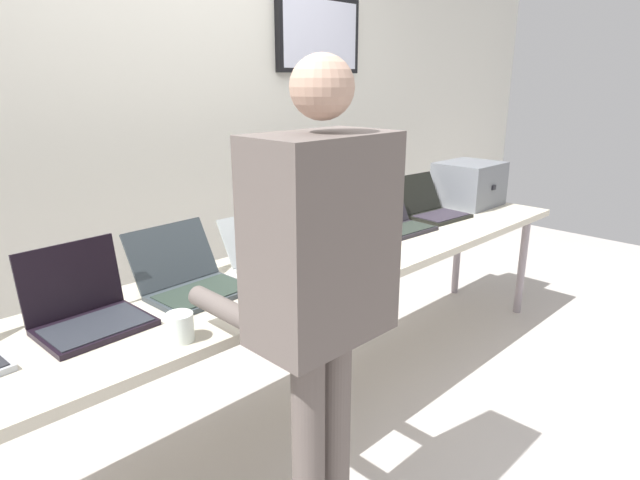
{
  "coord_description": "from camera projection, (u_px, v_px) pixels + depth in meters",
  "views": [
    {
      "loc": [
        -1.72,
        -1.69,
        1.56
      ],
      "look_at": [
        -0.05,
        -0.02,
        0.84
      ],
      "focal_mm": 29.76,
      "sensor_mm": 36.0,
      "label": 1
    }
  ],
  "objects": [
    {
      "name": "ground",
      "position": [
        324.0,
        396.0,
        2.77
      ],
      "size": [
        8.0,
        8.0,
        0.04
      ],
      "primitive_type": "cube",
      "color": "#B6AEA9"
    },
    {
      "name": "back_wall",
      "position": [
        192.0,
        118.0,
        3.15
      ],
      "size": [
        8.0,
        0.11,
        2.66
      ],
      "color": "silver",
      "rests_on": "ground"
    },
    {
      "name": "workbench",
      "position": [
        324.0,
        267.0,
        2.56
      ],
      "size": [
        3.54,
        0.7,
        0.74
      ],
      "color": "beige",
      "rests_on": "ground"
    },
    {
      "name": "equipment_box",
      "position": [
        469.0,
        184.0,
        3.6
      ],
      "size": [
        0.42,
        0.37,
        0.29
      ],
      "color": "slate",
      "rests_on": "workbench"
    },
    {
      "name": "laptop_station_1",
      "position": [
        86.0,
        308.0,
        1.84
      ],
      "size": [
        0.37,
        0.32,
        0.28
      ],
      "color": "black",
      "rests_on": "workbench"
    },
    {
      "name": "laptop_station_2",
      "position": [
        190.0,
        278.0,
        2.14
      ],
      "size": [
        0.39,
        0.41,
        0.25
      ],
      "color": "#333B41",
      "rests_on": "workbench"
    },
    {
      "name": "laptop_station_3",
      "position": [
        273.0,
        255.0,
        2.43
      ],
      "size": [
        0.38,
        0.36,
        0.22
      ],
      "color": "#AEB6B8",
      "rests_on": "workbench"
    },
    {
      "name": "laptop_station_4",
      "position": [
        341.0,
        235.0,
        2.72
      ],
      "size": [
        0.37,
        0.33,
        0.27
      ],
      "color": "#272725",
      "rests_on": "workbench"
    },
    {
      "name": "laptop_station_5",
      "position": [
        394.0,
        221.0,
        3.02
      ],
      "size": [
        0.4,
        0.35,
        0.22
      ],
      "color": "black",
      "rests_on": "workbench"
    },
    {
      "name": "laptop_station_6",
      "position": [
        431.0,
        207.0,
        3.33
      ],
      "size": [
        0.38,
        0.4,
        0.24
      ],
      "color": "black",
      "rests_on": "workbench"
    },
    {
      "name": "person",
      "position": [
        320.0,
        276.0,
        1.61
      ],
      "size": [
        0.44,
        0.58,
        1.63
      ],
      "color": "#635854",
      "rests_on": "ground"
    },
    {
      "name": "coffee_mug",
      "position": [
        180.0,
        327.0,
        1.74
      ],
      "size": [
        0.09,
        0.09,
        0.1
      ],
      "color": "white",
      "rests_on": "workbench"
    }
  ]
}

